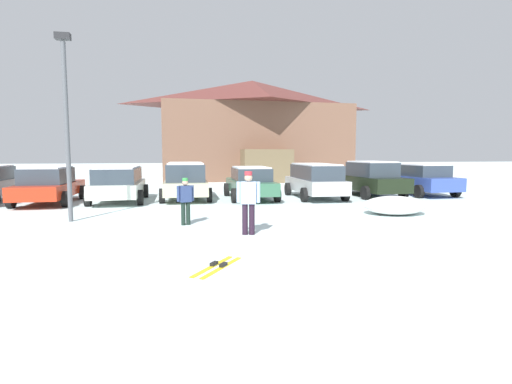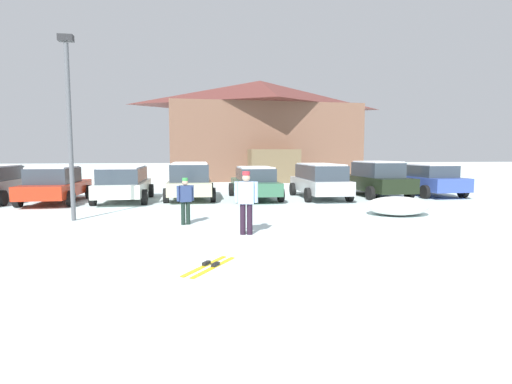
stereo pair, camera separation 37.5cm
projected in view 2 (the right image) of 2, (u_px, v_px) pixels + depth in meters
ground at (268, 283)px, 6.58m from camera, size 160.00×160.00×0.00m
ski_lodge at (260, 129)px, 33.76m from camera, size 15.77×11.09×8.18m
parked_red_sedan at (55, 184)px, 17.16m from camera, size 2.23×4.64×1.57m
parked_white_suv at (124, 182)px, 17.74m from camera, size 2.31×4.74×1.55m
parked_beige_suv at (190, 179)px, 18.59m from camera, size 2.25×4.66×1.70m
parked_green_coupe at (255, 182)px, 18.60m from camera, size 2.15×4.70×1.51m
parked_silver_wagon at (320, 180)px, 18.83m from camera, size 2.14×4.69×1.64m
parked_black_sedan at (375, 179)px, 19.69m from camera, size 2.36×4.88×1.74m
parked_blue_hatchback at (429, 179)px, 20.11m from camera, size 2.37×4.29×1.59m
skier_adult_in_blue_parka at (246, 199)px, 10.43m from camera, size 0.61×0.31×1.67m
skier_teen_in_navy_coat at (185, 198)px, 11.91m from camera, size 0.50×0.29×1.41m
pair_of_skis at (210, 266)px, 7.54m from camera, size 1.07×1.42×0.08m
lamp_post at (69, 118)px, 12.40m from camera, size 0.44×0.24×5.74m
plowed_snow_pile at (397, 206)px, 13.82m from camera, size 2.19×1.75×0.63m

